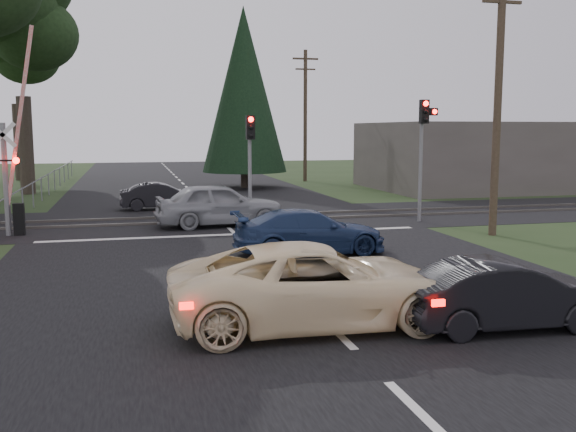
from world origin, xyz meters
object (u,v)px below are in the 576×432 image
object	(u,v)px
utility_pole_mid	(305,113)
traffic_signal_center	(250,150)
crossing_signal	(13,175)
dark_car_far	(161,196)
utility_pole_far	(243,119)
blue_sedan	(309,232)
traffic_signal_right	(424,136)
cream_coupe	(318,285)
silver_car	(219,205)
utility_pole_near	(498,95)
dark_hatchback	(506,295)

from	to	relation	value
utility_pole_mid	traffic_signal_center	bearing A→B (deg)	-111.21
crossing_signal	utility_pole_mid	size ratio (longest dim) A/B	0.77
traffic_signal_center	dark_car_far	bearing A→B (deg)	120.35
utility_pole_far	blue_sedan	bearing A→B (deg)	-97.84
traffic_signal_right	crossing_signal	bearing A→B (deg)	178.79
utility_pole_far	cream_coupe	size ratio (longest dim) A/B	1.66
silver_car	cream_coupe	bearing A→B (deg)	175.73
utility_pole_near	silver_car	xyz separation A→B (m)	(-8.76, 4.33, -3.92)
utility_pole_mid	dark_car_far	world-z (taller)	utility_pole_mid
traffic_signal_center	dark_car_far	distance (m)	6.54
crossing_signal	blue_sedan	distance (m)	10.47
traffic_signal_center	cream_coupe	xyz separation A→B (m)	(-1.20, -13.02, -2.05)
traffic_signal_right	blue_sedan	world-z (taller)	traffic_signal_right
crossing_signal	dark_car_far	size ratio (longest dim) A/B	1.92
utility_pole_far	crossing_signal	bearing A→B (deg)	-109.23
utility_pole_far	utility_pole_mid	bearing A→B (deg)	-90.00
utility_pole_mid	cream_coupe	distance (m)	33.72
traffic_signal_right	silver_car	bearing A→B (deg)	173.74
utility_pole_mid	blue_sedan	bearing A→B (deg)	-105.18
cream_coupe	crossing_signal	bearing A→B (deg)	32.33
traffic_signal_center	utility_pole_near	world-z (taller)	utility_pole_near
silver_car	blue_sedan	bearing A→B (deg)	-168.15
silver_car	dark_hatchback	bearing A→B (deg)	-171.06
traffic_signal_center	utility_pole_far	size ratio (longest dim) A/B	0.46
crossing_signal	blue_sedan	world-z (taller)	crossing_signal
traffic_signal_right	dark_hatchback	xyz separation A→B (m)	(-4.53, -12.83, -2.69)
utility_pole_near	silver_car	size ratio (longest dim) A/B	1.90
crossing_signal	utility_pole_near	bearing A→B (deg)	-13.50
utility_pole_far	cream_coupe	distance (m)	58.13
traffic_signal_right	utility_pole_near	xyz separation A→B (m)	(0.95, -3.47, 1.41)
dark_hatchback	silver_car	world-z (taller)	silver_car
blue_sedan	dark_car_far	world-z (taller)	blue_sedan
cream_coupe	blue_sedan	xyz separation A→B (m)	(1.72, 6.62, -0.11)
crossing_signal	utility_pole_near	size ratio (longest dim) A/B	0.77
traffic_signal_center	utility_pole_mid	bearing A→B (deg)	68.79
silver_car	traffic_signal_center	bearing A→B (deg)	-79.07
utility_pole_mid	utility_pole_far	world-z (taller)	same
traffic_signal_right	blue_sedan	xyz separation A→B (m)	(-6.03, -5.19, -2.67)
utility_pole_mid	blue_sedan	xyz separation A→B (m)	(-6.98, -25.71, -4.08)
dark_hatchback	silver_car	bearing A→B (deg)	16.22
utility_pole_near	blue_sedan	xyz separation A→B (m)	(-6.98, -1.71, -4.08)
cream_coupe	blue_sedan	distance (m)	6.85
crossing_signal	cream_coupe	size ratio (longest dim) A/B	1.29
utility_pole_near	utility_pole_far	xyz separation A→B (m)	(0.00, 49.00, 0.00)
utility_pole_near	cream_coupe	bearing A→B (deg)	-136.22
traffic_signal_right	dark_hatchback	size ratio (longest dim) A/B	1.24
blue_sedan	utility_pole_mid	bearing A→B (deg)	-14.73
crossing_signal	silver_car	world-z (taller)	crossing_signal
traffic_signal_right	silver_car	distance (m)	8.24
traffic_signal_center	cream_coupe	distance (m)	13.23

